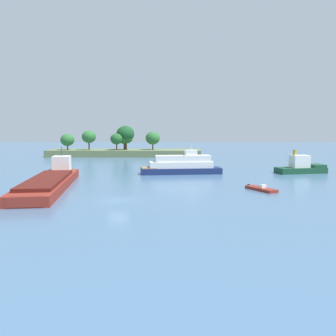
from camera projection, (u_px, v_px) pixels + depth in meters
ground_plane at (118, 200)px, 47.76m from camera, size 400.00×400.00×0.00m
treeline_island at (122, 148)px, 123.13m from camera, size 51.13×12.85×10.28m
small_motorboat at (185, 162)px, 98.62m from camera, size 2.25×4.99×0.98m
tugboat at (301, 167)px, 76.91m from camera, size 11.00×6.04×5.00m
cargo_barge at (50, 181)px, 58.01m from camera, size 9.76×29.98×5.99m
fishing_skiff at (261, 189)px, 55.47m from camera, size 4.14×5.81×0.94m
white_riverboat at (181, 166)px, 75.75m from camera, size 17.18×6.21×6.35m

